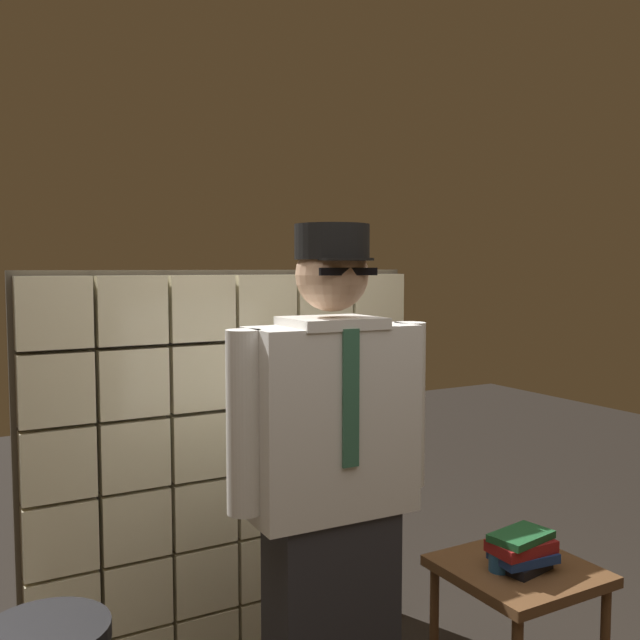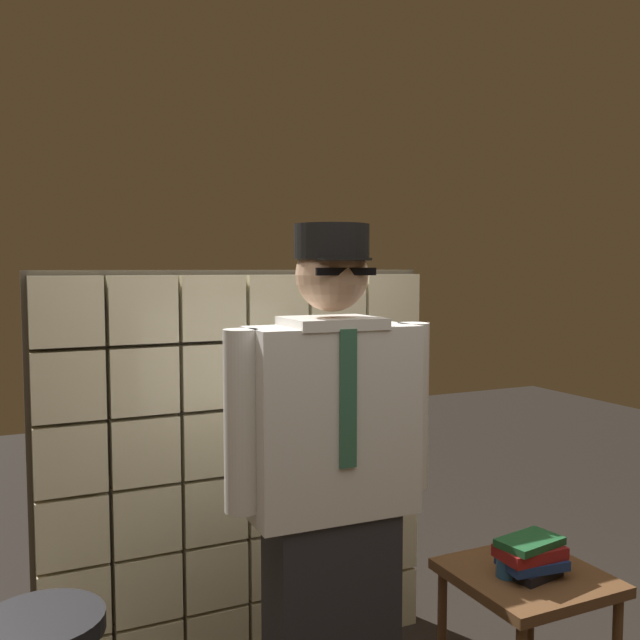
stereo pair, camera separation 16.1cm
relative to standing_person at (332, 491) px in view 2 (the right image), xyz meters
name	(u,v)px [view 2 (the right image)]	position (x,y,z in m)	size (l,w,h in m)	color
glass_block_wall	(245,471)	(-0.05, 0.73, -0.12)	(1.70, 0.10, 1.70)	beige
standing_person	(332,491)	(0.00, 0.00, 0.00)	(0.73, 0.31, 1.83)	#28282D
side_table	(527,592)	(0.76, -0.09, -0.46)	(0.52, 0.52, 0.57)	brown
book_stack	(531,556)	(0.74, -0.12, -0.31)	(0.25, 0.18, 0.14)	black
coffee_mug	(508,564)	(0.67, -0.09, -0.34)	(0.13, 0.08, 0.09)	navy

